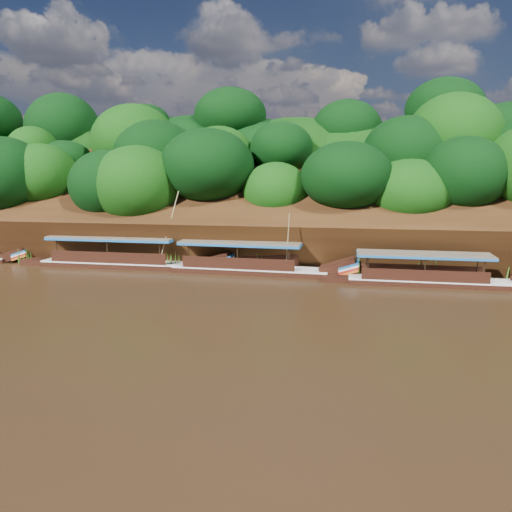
{
  "coord_description": "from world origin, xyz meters",
  "views": [
    {
      "loc": [
        6.65,
        -29.48,
        8.28
      ],
      "look_at": [
        0.55,
        7.0,
        1.62
      ],
      "focal_mm": 35.0,
      "sensor_mm": 36.0,
      "label": 1
    }
  ],
  "objects": [
    {
      "name": "boat_0",
      "position": [
        14.05,
        6.47,
        0.51
      ],
      "size": [
        13.97,
        2.47,
        6.32
      ],
      "rotation": [
        0.0,
        0.0,
        -0.02
      ],
      "color": "black",
      "rests_on": "ground"
    },
    {
      "name": "boat_1",
      "position": [
        0.61,
        8.26,
        0.57
      ],
      "size": [
        14.56,
        3.12,
        5.38
      ],
      "rotation": [
        0.0,
        0.0,
        -0.05
      ],
      "color": "black",
      "rests_on": "ground"
    },
    {
      "name": "boat_2",
      "position": [
        -10.17,
        8.93,
        0.58
      ],
      "size": [
        16.33,
        2.8,
        6.8
      ],
      "rotation": [
        0.0,
        0.0,
        -0.02
      ],
      "color": "black",
      "rests_on": "ground"
    },
    {
      "name": "ground",
      "position": [
        0.0,
        0.0,
        0.0
      ],
      "size": [
        160.0,
        160.0,
        0.0
      ],
      "primitive_type": "plane",
      "color": "black",
      "rests_on": "ground"
    },
    {
      "name": "riverbank",
      "position": [
        -0.01,
        22.73,
        1.89
      ],
      "size": [
        120.0,
        30.06,
        19.4
      ],
      "color": "black",
      "rests_on": "ground"
    },
    {
      "name": "reeds",
      "position": [
        -2.45,
        9.5,
        0.87
      ],
      "size": [
        48.87,
        2.5,
        1.97
      ],
      "color": "#326D1B",
      "rests_on": "ground"
    }
  ]
}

